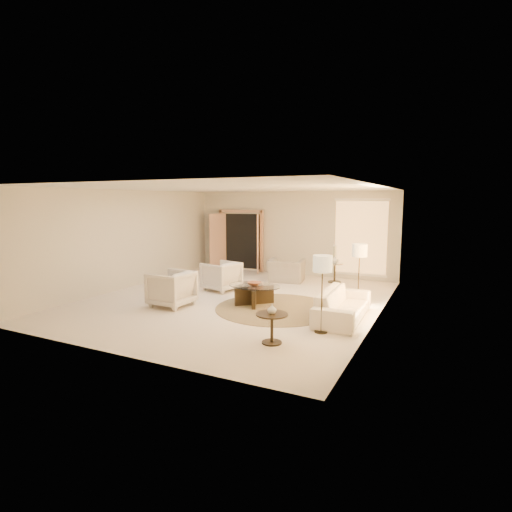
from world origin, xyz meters
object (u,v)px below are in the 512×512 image
at_px(side_table, 335,271).
at_px(accent_chair, 286,267).
at_px(floor_lamp_near, 360,253).
at_px(floor_lamp_far, 323,267).
at_px(sofa, 343,305).
at_px(armchair_right, 171,287).
at_px(armchair_left, 221,275).
at_px(side_vase, 335,260).
at_px(coffee_table, 254,293).
at_px(end_table, 272,323).
at_px(bowl, 254,284).
at_px(end_vase, 272,309).

bearing_deg(side_table, accent_chair, -159.70).
xyz_separation_m(floor_lamp_near, floor_lamp_far, (-0.20, -2.40, 0.01)).
distance_m(sofa, accent_chair, 4.04).
bearing_deg(armchair_right, armchair_left, 175.57).
relative_size(sofa, accent_chair, 2.00).
distance_m(floor_lamp_near, side_vase, 2.66).
xyz_separation_m(sofa, coffee_table, (-2.20, 0.21, -0.01)).
bearing_deg(armchair_left, end_table, 56.12).
bearing_deg(accent_chair, bowl, 86.69).
distance_m(bowl, side_vase, 3.61).
distance_m(accent_chair, coffee_table, 2.96).
height_order(side_table, end_vase, end_vase).
distance_m(end_table, end_vase, 0.25).
distance_m(sofa, floor_lamp_near, 1.64).
bearing_deg(end_vase, side_table, 93.88).
xyz_separation_m(accent_chair, coffee_table, (0.33, -2.93, -0.17)).
bearing_deg(sofa, end_table, 157.65).
xyz_separation_m(sofa, side_table, (-1.15, 3.65, 0.05)).
distance_m(side_table, floor_lamp_far, 4.90).
height_order(side_table, side_vase, side_vase).
bearing_deg(armchair_right, coffee_table, 120.78).
height_order(sofa, floor_lamp_far, floor_lamp_far).
distance_m(armchair_left, side_vase, 3.56).
relative_size(floor_lamp_near, side_vase, 6.40).
relative_size(sofa, side_table, 3.56).
xyz_separation_m(side_table, floor_lamp_near, (1.19, -2.31, 0.89)).
relative_size(floor_lamp_near, end_vase, 8.63).
xyz_separation_m(end_table, floor_lamp_near, (0.81, 3.35, 0.89)).
xyz_separation_m(armchair_left, bowl, (1.52, -0.99, 0.07)).
bearing_deg(side_vase, coffee_table, -106.97).
bearing_deg(bowl, side_vase, 73.03).
height_order(bowl, end_vase, end_vase).
bearing_deg(floor_lamp_far, bowl, 148.28).
relative_size(armchair_left, armchair_right, 0.96).
xyz_separation_m(armchair_left, accent_chair, (1.18, 1.94, 0.02)).
bearing_deg(bowl, end_vase, -57.09).
bearing_deg(side_vase, accent_chair, -159.70).
distance_m(floor_lamp_far, end_vase, 1.30).
xyz_separation_m(sofa, floor_lamp_far, (-0.15, -1.05, 0.95)).
bearing_deg(end_vase, armchair_right, 158.30).
relative_size(end_table, end_vase, 3.34).
bearing_deg(floor_lamp_near, armchair_left, -177.86).
distance_m(armchair_right, end_table, 3.40).
xyz_separation_m(sofa, accent_chair, (-2.54, 3.14, 0.16)).
relative_size(armchair_left, coffee_table, 0.58).
bearing_deg(accent_chair, side_table, -169.49).
bearing_deg(side_vase, sofa, -72.52).
bearing_deg(end_table, side_table, 93.88).
relative_size(floor_lamp_far, end_vase, 8.69).
distance_m(armchair_right, accent_chair, 4.13).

